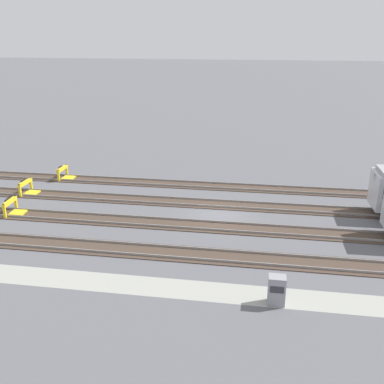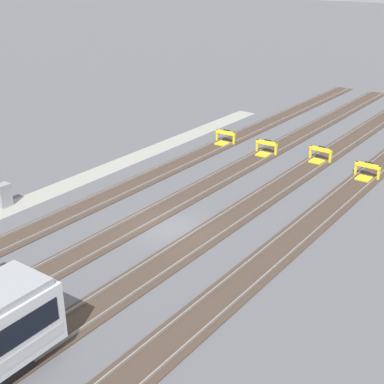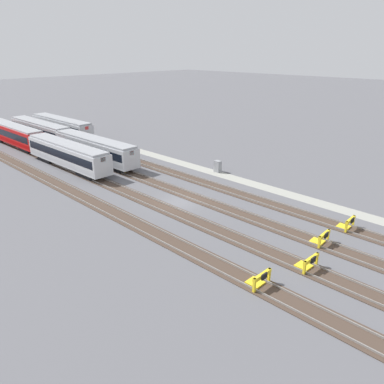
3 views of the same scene
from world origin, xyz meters
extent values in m
plane|color=#5B5B60|center=(0.00, 0.00, 0.00)|extent=(400.00, 400.00, 0.00)
cube|color=#9E9E93|center=(0.00, -10.79, 0.00)|extent=(54.00, 2.00, 0.01)
cube|color=#47382D|center=(0.00, -6.75, 0.03)|extent=(90.00, 2.23, 0.06)
cube|color=gray|center=(0.00, -6.03, 0.14)|extent=(90.00, 0.07, 0.15)
cube|color=gray|center=(0.00, -7.46, 0.14)|extent=(90.00, 0.07, 0.15)
cube|color=#47382D|center=(0.00, -2.25, 0.03)|extent=(90.00, 2.24, 0.06)
cube|color=gray|center=(0.00, -1.53, 0.14)|extent=(90.00, 0.07, 0.15)
cube|color=gray|center=(0.00, -2.97, 0.14)|extent=(90.00, 0.07, 0.15)
cube|color=#47382D|center=(0.00, 2.25, 0.03)|extent=(90.00, 2.24, 0.06)
cube|color=gray|center=(0.00, 2.97, 0.14)|extent=(90.00, 0.07, 0.15)
cube|color=gray|center=(0.00, 1.53, 0.14)|extent=(90.00, 0.07, 0.15)
cube|color=#47382D|center=(0.00, 6.75, 0.03)|extent=(90.00, 2.23, 0.06)
cube|color=gray|center=(0.00, 7.46, 0.14)|extent=(90.00, 0.07, 0.15)
cube|color=gray|center=(0.00, 6.03, 0.14)|extent=(90.00, 0.07, 0.15)
cube|color=red|center=(11.59, 2.05, 3.05)|extent=(0.09, 0.70, 0.56)
cube|color=yellow|center=(-16.40, -5.85, 0.57)|extent=(0.19, 0.19, 1.15)
cube|color=yellow|center=(-16.32, -7.65, 0.57)|extent=(0.19, 0.19, 1.15)
cube|color=yellow|center=(-16.36, -6.75, 1.00)|extent=(0.33, 2.01, 0.30)
cube|color=yellow|center=(-15.81, -6.72, 0.09)|extent=(1.15, 1.13, 0.18)
cube|color=black|center=(-16.54, -6.75, 1.00)|extent=(0.15, 0.60, 0.44)
cube|color=yellow|center=(-16.04, -1.35, 0.57)|extent=(0.19, 0.19, 1.15)
cube|color=yellow|center=(-15.95, -3.15, 0.57)|extent=(0.19, 0.19, 1.15)
cube|color=yellow|center=(-15.99, -2.25, 1.00)|extent=(0.34, 2.01, 0.30)
cube|color=yellow|center=(-15.44, -2.22, 0.09)|extent=(1.15, 1.13, 0.18)
cube|color=black|center=(-16.17, -2.26, 1.00)|extent=(0.15, 0.61, 0.44)
cube|color=yellow|center=(-17.11, 3.15, 0.57)|extent=(0.19, 0.19, 1.15)
cube|color=yellow|center=(-17.17, 1.35, 0.57)|extent=(0.19, 0.19, 1.15)
cube|color=yellow|center=(-17.14, 2.25, 1.00)|extent=(0.31, 2.01, 0.30)
cube|color=yellow|center=(-16.59, 2.23, 0.09)|extent=(1.14, 1.12, 0.18)
cube|color=black|center=(-17.32, 2.26, 1.00)|extent=(0.14, 0.60, 0.44)
cube|color=yellow|center=(-15.75, 7.65, 0.57)|extent=(0.18, 0.18, 1.15)
cube|color=yellow|center=(-15.76, 5.85, 0.57)|extent=(0.18, 0.18, 1.15)
cube|color=yellow|center=(-15.75, 6.75, 1.00)|extent=(0.26, 2.00, 0.30)
cube|color=yellow|center=(-15.20, 6.74, 0.09)|extent=(1.11, 1.09, 0.18)
cube|color=black|center=(-15.93, 6.75, 1.00)|extent=(0.13, 0.60, 0.44)
cube|color=gray|center=(4.16, -11.38, 0.80)|extent=(0.90, 0.70, 1.60)
cube|color=#333338|center=(4.16, -11.74, 1.04)|extent=(0.70, 0.04, 0.36)
camera|label=1|loc=(3.01, -31.90, 13.41)|focal=42.00mm
camera|label=2|loc=(23.25, 18.80, 15.52)|focal=50.00mm
camera|label=3|loc=(-28.11, 26.35, 16.02)|focal=35.00mm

